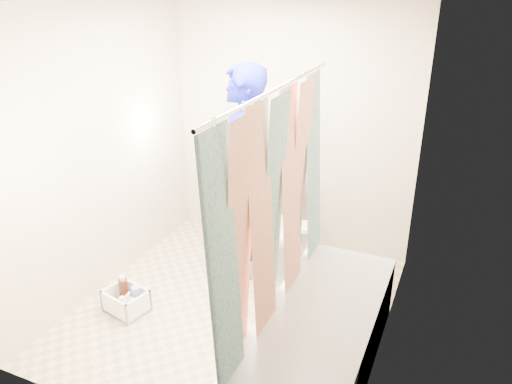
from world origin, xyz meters
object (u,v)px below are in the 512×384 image
at_px(cleaning_caddy, 127,302).
at_px(plumber, 242,175).
at_px(toilet, 283,227).
at_px(bathtub, 319,340).

bearing_deg(cleaning_caddy, plumber, 71.19).
height_order(toilet, plumber, plumber).
bearing_deg(cleaning_caddy, toilet, 67.20).
height_order(bathtub, toilet, toilet).
height_order(bathtub, cleaning_caddy, bathtub).
distance_m(plumber, cleaning_caddy, 1.42).
relative_size(bathtub, cleaning_caddy, 4.65).
relative_size(toilet, plumber, 0.40).
bearing_deg(toilet, plumber, -159.41).
xyz_separation_m(bathtub, plumber, (-1.03, 0.98, 0.69)).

